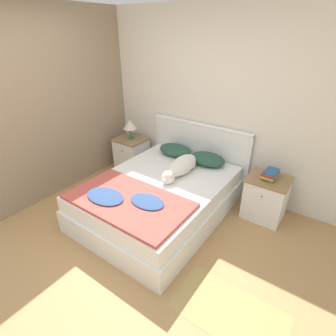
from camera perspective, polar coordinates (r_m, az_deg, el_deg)
The scene contains 14 objects.
ground_plane at distance 3.09m, azimuth -13.71°, elevation -19.01°, with size 16.00×16.00×0.00m, color tan.
wall_back at distance 3.93m, azimuth 8.12°, elevation 13.78°, with size 9.00×0.06×2.55m.
wall_side_left at distance 4.20m, azimuth -20.34°, elevation 13.29°, with size 0.06×3.10×2.55m.
bed at distance 3.49m, azimuth -1.93°, elevation -6.44°, with size 1.54×2.03×0.50m.
headboard at distance 4.12m, azimuth 6.72°, elevation 3.41°, with size 1.62×0.06×1.00m.
nightstand_left at distance 4.63m, azimuth -7.91°, elevation 3.08°, with size 0.51×0.46×0.58m.
nightstand_right at distance 3.64m, azimuth 20.46°, elevation -6.06°, with size 0.51×0.46×0.58m.
pillow_left at distance 4.03m, azimuth 1.59°, elevation 3.96°, with size 0.53×0.35×0.15m.
pillow_right at distance 3.78m, azimuth 8.55°, elevation 1.94°, with size 0.53×0.35×0.15m.
quilt at distance 2.99m, azimuth -8.87°, elevation -6.94°, with size 1.39×0.79×0.07m.
dog at distance 3.47m, azimuth 2.83°, elevation 0.31°, with size 0.25×0.82×0.23m.
book_stack at distance 3.48m, azimuth 21.37°, elevation -1.30°, with size 0.17×0.24×0.11m.
table_lamp at distance 4.44m, azimuth -8.30°, elevation 9.30°, with size 0.23×0.23×0.32m.
rug at distance 2.71m, azimuth 13.10°, elevation -28.14°, with size 0.99×0.56×0.00m.
Camera 1 is at (1.74, -1.26, 2.22)m, focal length 28.00 mm.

